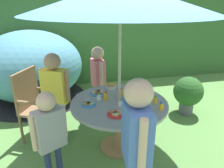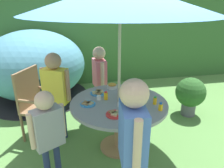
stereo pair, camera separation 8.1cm
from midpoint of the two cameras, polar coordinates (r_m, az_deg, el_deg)
The scene contains 24 objects.
ground_plane at distance 3.18m, azimuth 2.47°, elevation -16.90°, with size 10.00×10.00×0.02m, color #548442.
hedge_backdrop at distance 5.53m, azimuth -4.77°, elevation 12.16°, with size 9.00×0.70×2.17m, color #33602D.
garden_table at distance 2.84m, azimuth 2.67°, elevation -7.21°, with size 1.29×1.29×0.72m.
wooden_chair at distance 3.33m, azimuth -19.49°, elevation -4.10°, with size 0.65×0.68×1.06m.
dome_tent at distance 4.71m, azimuth -19.84°, elevation 4.84°, with size 2.36×2.36×1.46m.
potted_plant at distance 4.04m, azimuth 21.19°, elevation -2.49°, with size 0.53×0.53×0.72m.
child_in_pink_shirt at distance 3.61m, azimuth -2.81°, elevation 2.91°, with size 0.22×0.43×1.28m.
child_in_yellow_shirt at distance 3.06m, azimuth -14.44°, elevation -0.53°, with size 0.41×0.33×1.33m.
child_in_grey_shirt at distance 2.31m, azimuth -16.18°, elevation -11.47°, with size 0.35×0.29×1.15m.
child_in_blue_shirt at distance 1.84m, azimuth 6.92°, elevation -13.70°, with size 0.24×0.47×1.41m.
snack_bowl at distance 3.21m, azimuth 0.74°, elevation -0.55°, with size 0.15×0.15×0.08m.
plate_far_right at distance 2.72m, azimuth -5.80°, elevation -5.39°, with size 0.20×0.20×0.03m.
plate_far_left at distance 2.67m, azimuth 7.40°, elevation -6.11°, with size 0.25×0.25×0.03m.
plate_mid_left at distance 3.11m, azimuth 7.50°, elevation -1.99°, with size 0.25×0.25×0.03m.
plate_center_front at distance 2.48m, azimuth 1.75°, elevation -8.19°, with size 0.22×0.22×0.03m.
plate_near_right at distance 3.04m, azimuth -3.01°, elevation -2.35°, with size 0.24×0.24×0.03m.
juice_bottle_near_left at distance 2.87m, azimuth 6.68°, elevation -3.05°, with size 0.05×0.05×0.12m.
juice_bottle_center_back at distance 2.90m, azimuth 3.26°, elevation -2.45°, with size 0.04×0.04×0.13m.
juice_bottle_mid_right at distance 2.93m, azimuth 5.42°, elevation -2.43°, with size 0.05×0.05×0.12m.
juice_bottle_front_edge at distance 2.83m, azimuth -0.88°, elevation -3.24°, with size 0.05×0.05×0.12m.
juice_bottle_back_edge at distance 2.77m, azimuth 12.49°, elevation -4.47°, with size 0.05×0.05×0.11m.
juice_bottle_spot_a at distance 2.63m, azimuth 14.02°, elevation -6.07°, with size 0.05×0.05×0.10m.
cup_near at distance 2.66m, azimuth 3.09°, elevation -5.57°, with size 0.06×0.06×0.06m, color white.
cup_far at distance 2.84m, azimuth -2.79°, elevation -3.76°, with size 0.06×0.06×0.06m, color white.
Camera 2 is at (-0.57, -2.43, 1.95)m, focal length 33.40 mm.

